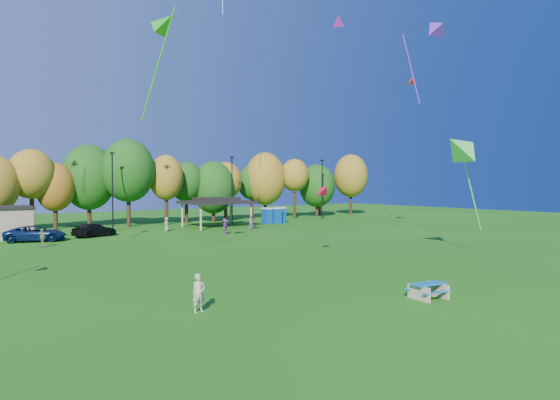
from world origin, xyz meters
TOP-DOWN VIEW (x-y plane):
  - ground at (0.00, 0.00)m, footprint 160.00×160.00m
  - tree_line at (-1.03, 45.51)m, footprint 93.57×10.55m
  - lamp_posts at (2.00, 40.00)m, footprint 64.50×0.25m
  - pavilion at (14.00, 37.00)m, footprint 8.20×6.20m
  - porta_potties at (23.48, 37.78)m, footprint 3.75×1.91m
  - picnic_table at (3.50, -2.89)m, footprint 1.90×1.64m
  - kite_flyer at (-6.61, 1.34)m, footprint 0.63×0.43m
  - car_c at (-7.27, 33.94)m, footprint 5.96×4.13m
  - car_d at (-1.49, 34.92)m, footprint 5.11×3.43m
  - far_person_0 at (6.75, 35.66)m, footprint 0.94×0.95m
  - far_person_1 at (10.64, 29.11)m, footprint 1.26×1.65m
  - far_person_3 at (16.14, 32.37)m, footprint 0.62×0.44m
  - far_person_4 at (-7.64, 28.85)m, footprint 0.67×1.04m
  - kite_1 at (-3.28, 12.57)m, footprint 3.10×4.07m
  - kite_3 at (30.97, 20.54)m, footprint 1.72×1.75m
  - kite_4 at (7.46, 9.25)m, footprint 1.06×1.28m
  - kite_6 at (15.04, 16.00)m, footprint 1.93×1.91m
  - kite_12 at (24.79, 12.91)m, footprint 2.44×5.21m
  - kite_14 at (16.47, 4.34)m, footprint 5.03×2.80m

SIDE VIEW (x-z plane):
  - ground at x=0.00m, z-range 0.00..0.00m
  - picnic_table at x=3.50m, z-range 0.06..0.82m
  - car_d at x=-1.49m, z-range 0.00..1.38m
  - car_c at x=-7.27m, z-range 0.00..1.51m
  - far_person_3 at x=16.14m, z-range 0.00..1.62m
  - far_person_4 at x=-7.64m, z-range 0.00..1.65m
  - far_person_0 at x=6.75m, z-range 0.00..1.66m
  - kite_flyer at x=-6.61m, z-range 0.00..1.68m
  - far_person_1 at x=10.64m, z-range 0.00..1.74m
  - porta_potties at x=23.48m, z-range 0.01..2.19m
  - pavilion at x=14.00m, z-range 1.34..5.11m
  - lamp_posts at x=2.00m, z-range 0.36..9.45m
  - kite_4 at x=7.46m, z-range 4.46..5.66m
  - tree_line at x=-1.03m, z-range 0.34..11.49m
  - kite_14 at x=16.47m, z-range 4.19..12.25m
  - kite_1 at x=-3.28m, z-range 12.03..19.51m
  - kite_3 at x=30.97m, z-range 16.96..18.35m
  - kite_6 at x=15.04m, z-range 19.63..21.20m
  - kite_12 at x=24.79m, z-range 16.38..25.05m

